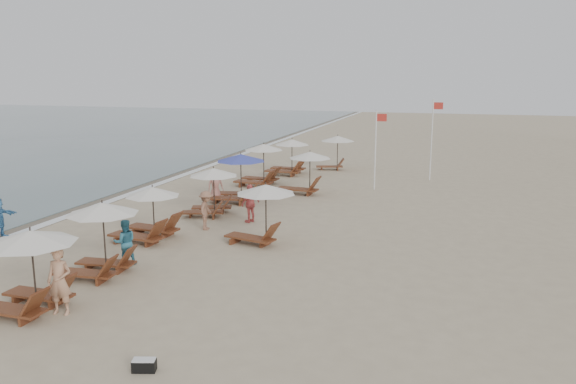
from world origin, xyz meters
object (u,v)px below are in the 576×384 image
(lounger_station_6, at_px, (287,159))
(beachgoer_far_a, at_px, (250,203))
(inland_station_1, at_px, (304,170))
(duffel_bag, at_px, (144,365))
(lounger_station_2, at_px, (147,216))
(beachgoer_mid_a, at_px, (125,242))
(lounger_station_5, at_px, (259,167))
(beachgoer_far_b, at_px, (215,185))
(lounger_station_4, at_px, (236,179))
(lounger_station_0, at_px, (27,270))
(inland_station_2, at_px, (335,147))
(beachgoer_near, at_px, (59,281))
(flag_pole_near, at_px, (376,146))
(lounger_station_1, at_px, (98,239))
(beachgoer_mid_b, at_px, (206,210))
(inland_station_0, at_px, (259,207))
(lounger_station_3, at_px, (210,190))

(lounger_station_6, height_order, beachgoer_far_a, lounger_station_6)
(inland_station_1, bearing_deg, duffel_bag, -84.77)
(lounger_station_2, height_order, beachgoer_mid_a, lounger_station_2)
(lounger_station_5, xyz_separation_m, duffel_bag, (4.78, -20.33, -0.92))
(lounger_station_5, height_order, beachgoer_far_a, lounger_station_5)
(beachgoer_far_b, height_order, duffel_bag, beachgoer_far_b)
(lounger_station_4, bearing_deg, lounger_station_2, -95.73)
(lounger_station_4, relative_size, inland_station_1, 0.99)
(lounger_station_0, height_order, beachgoer_far_a, lounger_station_0)
(inland_station_2, distance_m, beachgoer_mid_a, 21.03)
(inland_station_2, bearing_deg, beachgoer_near, -94.11)
(lounger_station_6, xyz_separation_m, beachgoer_far_a, (2.02, -11.83, -0.16))
(lounger_station_2, distance_m, duffel_bag, 10.22)
(lounger_station_5, relative_size, flag_pole_near, 0.62)
(lounger_station_1, relative_size, flag_pole_near, 0.58)
(beachgoer_far_b, relative_size, duffel_bag, 2.87)
(beachgoer_mid_b, bearing_deg, lounger_station_6, -7.67)
(beachgoer_mid_a, xyz_separation_m, flag_pole_near, (6.00, 14.97, 1.64))
(beachgoer_mid_a, relative_size, beachgoer_far_a, 0.92)
(inland_station_0, bearing_deg, beachgoer_far_a, 116.79)
(beachgoer_far_a, bearing_deg, inland_station_1, -158.67)
(lounger_station_2, xyz_separation_m, lounger_station_4, (0.72, 7.19, 0.23))
(lounger_station_0, xyz_separation_m, inland_station_0, (3.70, 7.72, 0.22))
(lounger_station_4, height_order, lounger_station_6, lounger_station_4)
(beachgoer_near, height_order, flag_pole_near, flag_pole_near)
(inland_station_2, relative_size, beachgoer_near, 1.41)
(lounger_station_0, xyz_separation_m, beachgoer_near, (0.90, 0.13, -0.25))
(lounger_station_2, relative_size, lounger_station_4, 0.93)
(beachgoer_mid_b, bearing_deg, beachgoer_near, 168.76)
(lounger_station_4, relative_size, beachgoer_far_b, 1.80)
(duffel_bag, bearing_deg, lounger_station_5, 103.23)
(lounger_station_1, bearing_deg, lounger_station_2, 99.90)
(beachgoer_mid_b, bearing_deg, beachgoer_mid_a, 160.77)
(lounger_station_0, distance_m, inland_station_2, 25.19)
(inland_station_2, height_order, beachgoer_near, inland_station_2)
(lounger_station_5, relative_size, inland_station_0, 1.00)
(inland_station_1, bearing_deg, beachgoer_near, -96.63)
(beachgoer_far_a, relative_size, beachgoer_far_b, 1.05)
(lounger_station_5, height_order, inland_station_0, lounger_station_5)
(beachgoer_mid_b, bearing_deg, beachgoer_far_b, 9.52)
(beachgoer_near, xyz_separation_m, duffel_bag, (3.67, -2.01, -0.76))
(inland_station_1, bearing_deg, beachgoer_mid_b, -103.28)
(lounger_station_5, height_order, inland_station_1, lounger_station_5)
(lounger_station_1, xyz_separation_m, lounger_station_2, (-0.70, 4.00, -0.27))
(lounger_station_1, xyz_separation_m, beachgoer_mid_a, (0.12, 1.23, -0.43))
(inland_station_1, xyz_separation_m, flag_pole_near, (3.42, 2.26, 1.13))
(lounger_station_1, bearing_deg, lounger_station_0, -92.63)
(lounger_station_3, height_order, beachgoer_near, lounger_station_3)
(lounger_station_0, xyz_separation_m, beachgoer_far_b, (-0.91, 14.02, -0.37))
(lounger_station_1, relative_size, duffel_bag, 4.59)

